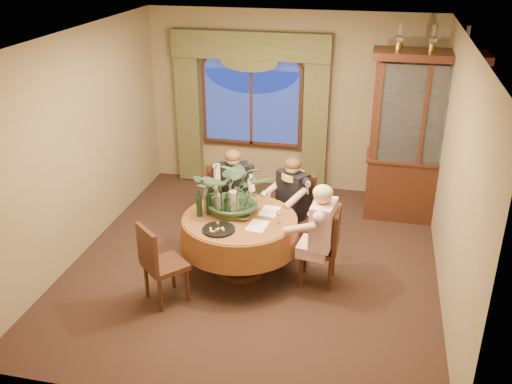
% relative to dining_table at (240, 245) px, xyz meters
% --- Properties ---
extents(floor, '(5.00, 5.00, 0.00)m').
position_rel_dining_table_xyz_m(floor, '(0.13, 0.25, -0.38)').
color(floor, black).
rests_on(floor, ground).
extents(wall_back, '(4.50, 0.00, 4.50)m').
position_rel_dining_table_xyz_m(wall_back, '(0.13, 2.75, 1.02)').
color(wall_back, olive).
rests_on(wall_back, ground).
extents(wall_right, '(0.00, 5.00, 5.00)m').
position_rel_dining_table_xyz_m(wall_right, '(2.38, 0.25, 1.02)').
color(wall_right, olive).
rests_on(wall_right, ground).
extents(ceiling, '(5.00, 5.00, 0.00)m').
position_rel_dining_table_xyz_m(ceiling, '(0.13, 0.25, 2.42)').
color(ceiling, white).
rests_on(ceiling, wall_back).
extents(window, '(1.62, 0.10, 1.32)m').
position_rel_dining_table_xyz_m(window, '(-0.47, 2.68, 0.92)').
color(window, navy).
rests_on(window, wall_back).
extents(arched_transom, '(1.60, 0.06, 0.44)m').
position_rel_dining_table_xyz_m(arched_transom, '(-0.47, 2.68, 1.71)').
color(arched_transom, navy).
rests_on(arched_transom, wall_back).
extents(drapery_left, '(0.38, 0.14, 2.32)m').
position_rel_dining_table_xyz_m(drapery_left, '(-1.50, 2.63, 0.80)').
color(drapery_left, '#4A4A24').
rests_on(drapery_left, floor).
extents(drapery_right, '(0.38, 0.14, 2.32)m').
position_rel_dining_table_xyz_m(drapery_right, '(0.56, 2.63, 0.80)').
color(drapery_right, '#4A4A24').
rests_on(drapery_right, floor).
extents(swag_valance, '(2.45, 0.16, 0.42)m').
position_rel_dining_table_xyz_m(swag_valance, '(-0.47, 2.60, 1.90)').
color(swag_valance, '#4A4A24').
rests_on(swag_valance, wall_back).
extents(dining_table, '(1.62, 1.62, 0.75)m').
position_rel_dining_table_xyz_m(dining_table, '(0.00, 0.00, 0.00)').
color(dining_table, maroon).
rests_on(dining_table, floor).
extents(china_cabinet, '(1.49, 0.58, 2.41)m').
position_rel_dining_table_xyz_m(china_cabinet, '(2.10, 2.00, 0.83)').
color(china_cabinet, '#33150B').
rests_on(china_cabinet, floor).
extents(oil_lamp_left, '(0.11, 0.11, 0.34)m').
position_rel_dining_table_xyz_m(oil_lamp_left, '(1.67, 2.00, 2.21)').
color(oil_lamp_left, '#A5722D').
rests_on(oil_lamp_left, china_cabinet).
extents(oil_lamp_center, '(0.11, 0.11, 0.34)m').
position_rel_dining_table_xyz_m(oil_lamp_center, '(2.10, 2.00, 2.21)').
color(oil_lamp_center, '#A5722D').
rests_on(oil_lamp_center, china_cabinet).
extents(oil_lamp_right, '(0.11, 0.11, 0.34)m').
position_rel_dining_table_xyz_m(oil_lamp_right, '(2.52, 2.00, 2.21)').
color(oil_lamp_right, '#A5722D').
rests_on(oil_lamp_right, china_cabinet).
extents(chair_right, '(0.42, 0.42, 0.96)m').
position_rel_dining_table_xyz_m(chair_right, '(0.95, -0.01, 0.10)').
color(chair_right, black).
rests_on(chair_right, floor).
extents(chair_back_right, '(0.58, 0.58, 0.96)m').
position_rel_dining_table_xyz_m(chair_back_right, '(0.50, 0.83, 0.10)').
color(chair_back_right, black).
rests_on(chair_back_right, floor).
extents(chair_back, '(0.56, 0.56, 0.96)m').
position_rel_dining_table_xyz_m(chair_back, '(-0.43, 0.88, 0.10)').
color(chair_back, black).
rests_on(chair_back, floor).
extents(chair_front_left, '(0.59, 0.59, 0.96)m').
position_rel_dining_table_xyz_m(chair_front_left, '(-0.67, -0.75, 0.10)').
color(chair_front_left, black).
rests_on(chair_front_left, floor).
extents(person_pink, '(0.49, 0.52, 1.32)m').
position_rel_dining_table_xyz_m(person_pink, '(1.00, -0.13, 0.28)').
color(person_pink, '#D1A2AA').
rests_on(person_pink, floor).
extents(person_back, '(0.57, 0.54, 1.27)m').
position_rel_dining_table_xyz_m(person_back, '(-0.30, 0.85, 0.26)').
color(person_back, black).
rests_on(person_back, floor).
extents(person_scarf, '(0.60, 0.59, 1.26)m').
position_rel_dining_table_xyz_m(person_scarf, '(0.51, 0.78, 0.25)').
color(person_scarf, black).
rests_on(person_scarf, floor).
extents(stoneware_vase, '(0.15, 0.15, 0.27)m').
position_rel_dining_table_xyz_m(stoneware_vase, '(-0.10, 0.12, 0.51)').
color(stoneware_vase, '#987C65').
rests_on(stoneware_vase, dining_table).
extents(centerpiece_plant, '(0.94, 1.05, 0.82)m').
position_rel_dining_table_xyz_m(centerpiece_plant, '(-0.08, 0.17, 0.98)').
color(centerpiece_plant, '#334E2F').
rests_on(centerpiece_plant, dining_table).
extents(olive_bowl, '(0.17, 0.17, 0.05)m').
position_rel_dining_table_xyz_m(olive_bowl, '(0.05, -0.04, 0.40)').
color(olive_bowl, '#515C31').
rests_on(olive_bowl, dining_table).
extents(cheese_platter, '(0.37, 0.37, 0.02)m').
position_rel_dining_table_xyz_m(cheese_platter, '(-0.15, -0.37, 0.39)').
color(cheese_platter, black).
rests_on(cheese_platter, dining_table).
extents(wine_bottle_0, '(0.07, 0.07, 0.33)m').
position_rel_dining_table_xyz_m(wine_bottle_0, '(-0.37, 0.00, 0.54)').
color(wine_bottle_0, black).
rests_on(wine_bottle_0, dining_table).
extents(wine_bottle_1, '(0.07, 0.07, 0.33)m').
position_rel_dining_table_xyz_m(wine_bottle_1, '(-0.29, 0.17, 0.54)').
color(wine_bottle_1, black).
rests_on(wine_bottle_1, dining_table).
extents(wine_bottle_2, '(0.07, 0.07, 0.33)m').
position_rel_dining_table_xyz_m(wine_bottle_2, '(-0.28, 0.04, 0.54)').
color(wine_bottle_2, tan).
rests_on(wine_bottle_2, dining_table).
extents(wine_bottle_3, '(0.07, 0.07, 0.33)m').
position_rel_dining_table_xyz_m(wine_bottle_3, '(-0.43, 0.07, 0.54)').
color(wine_bottle_3, tan).
rests_on(wine_bottle_3, dining_table).
extents(wine_bottle_4, '(0.07, 0.07, 0.33)m').
position_rel_dining_table_xyz_m(wine_bottle_4, '(-0.13, -0.06, 0.54)').
color(wine_bottle_4, black).
rests_on(wine_bottle_4, dining_table).
extents(wine_bottle_5, '(0.07, 0.07, 0.33)m').
position_rel_dining_table_xyz_m(wine_bottle_5, '(-0.47, -0.06, 0.54)').
color(wine_bottle_5, black).
rests_on(wine_bottle_5, dining_table).
extents(tasting_paper_0, '(0.24, 0.32, 0.00)m').
position_rel_dining_table_xyz_m(tasting_paper_0, '(0.26, -0.17, 0.38)').
color(tasting_paper_0, white).
rests_on(tasting_paper_0, dining_table).
extents(tasting_paper_1, '(0.24, 0.32, 0.00)m').
position_rel_dining_table_xyz_m(tasting_paper_1, '(0.32, 0.23, 0.38)').
color(tasting_paper_1, white).
rests_on(tasting_paper_1, dining_table).
extents(wine_glass_person_pink, '(0.07, 0.07, 0.18)m').
position_rel_dining_table_xyz_m(wine_glass_person_pink, '(0.48, -0.06, 0.46)').
color(wine_glass_person_pink, silver).
rests_on(wine_glass_person_pink, dining_table).
extents(wine_glass_person_back, '(0.07, 0.07, 0.18)m').
position_rel_dining_table_xyz_m(wine_glass_person_back, '(-0.16, 0.46, 0.46)').
color(wine_glass_person_back, silver).
rests_on(wine_glass_person_back, dining_table).
extents(wine_glass_person_scarf, '(0.07, 0.07, 0.18)m').
position_rel_dining_table_xyz_m(wine_glass_person_scarf, '(0.27, 0.40, 0.46)').
color(wine_glass_person_scarf, silver).
rests_on(wine_glass_person_scarf, dining_table).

